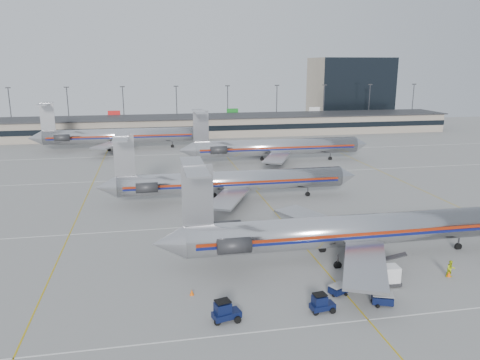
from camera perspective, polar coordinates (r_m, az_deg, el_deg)
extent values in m
plane|color=gray|center=(60.60, 7.82, -7.98)|extent=(260.00, 260.00, 0.00)
cube|color=silver|center=(69.53, 5.18, -4.98)|extent=(160.00, 0.15, 0.02)
cube|color=gray|center=(153.49, -3.96, 6.61)|extent=(160.00, 16.00, 6.00)
cube|color=black|center=(145.49, -3.57, 6.30)|extent=(160.00, 0.20, 1.60)
cube|color=#2D2D30|center=(153.12, -3.98, 7.76)|extent=(162.00, 17.00, 0.30)
cylinder|color=#38383D|center=(171.61, -26.18, 7.52)|extent=(0.30, 0.30, 15.00)
cube|color=#2D2D30|center=(171.11, -26.45, 10.04)|extent=(1.60, 0.40, 0.35)
cylinder|color=#38383D|center=(167.86, -20.19, 7.97)|extent=(0.30, 0.30, 15.00)
cube|color=#2D2D30|center=(167.35, -20.41, 10.56)|extent=(1.60, 0.40, 0.35)
cylinder|color=#38383D|center=(165.99, -14.00, 8.35)|extent=(0.30, 0.30, 15.00)
cube|color=#2D2D30|center=(165.47, -14.15, 10.97)|extent=(1.60, 0.40, 0.35)
cylinder|color=#38383D|center=(166.06, -7.72, 8.64)|extent=(0.30, 0.30, 15.00)
cube|color=#2D2D30|center=(165.54, -7.80, 11.26)|extent=(1.60, 0.40, 0.35)
cylinder|color=#38383D|center=(168.06, -1.51, 8.82)|extent=(0.30, 0.30, 15.00)
cube|color=#2D2D30|center=(167.56, -1.53, 11.41)|extent=(1.60, 0.40, 0.35)
cylinder|color=#38383D|center=(171.94, 4.49, 8.90)|extent=(0.30, 0.30, 15.00)
cube|color=#2D2D30|center=(171.45, 4.54, 11.43)|extent=(1.60, 0.40, 0.35)
cylinder|color=#38383D|center=(177.57, 10.16, 8.89)|extent=(0.30, 0.30, 15.00)
cube|color=#2D2D30|center=(177.09, 10.27, 11.33)|extent=(1.60, 0.40, 0.35)
cylinder|color=#38383D|center=(184.79, 15.44, 8.80)|extent=(0.30, 0.30, 15.00)
cube|color=#2D2D30|center=(184.33, 15.60, 11.15)|extent=(1.60, 0.40, 0.35)
cylinder|color=#38383D|center=(193.42, 20.29, 8.65)|extent=(0.30, 0.30, 15.00)
cube|color=#2D2D30|center=(192.98, 20.48, 10.89)|extent=(1.60, 0.40, 0.35)
cube|color=tan|center=(198.49, 13.22, 10.70)|extent=(30.00, 20.00, 25.00)
cylinder|color=silver|center=(57.00, 13.84, -5.95)|extent=(39.97, 3.70, 3.70)
cone|color=#AEAEB2|center=(52.07, -8.71, -7.63)|extent=(3.60, 3.70, 3.70)
cube|color=maroon|center=(55.38, 14.65, -6.43)|extent=(37.97, 0.05, 0.35)
cube|color=#0C1356|center=(55.52, 14.62, -6.82)|extent=(37.97, 0.05, 0.28)
cube|color=#AEAEB2|center=(62.66, 9.46, -4.87)|extent=(9.29, 13.55, 0.32)
cube|color=#AEAEB2|center=(50.70, 15.01, -9.79)|extent=(9.29, 13.55, 0.32)
cube|color=#AEAEB2|center=(50.60, -5.20, -1.89)|extent=(3.40, 0.25, 6.79)
cube|color=#AEAEB2|center=(49.80, -5.62, 1.64)|extent=(2.40, 10.49, 0.18)
cylinder|color=#2D2D30|center=(55.23, -1.77, -5.85)|extent=(3.60, 1.70, 1.70)
cylinder|color=#2D2D30|center=(49.98, -0.70, -8.03)|extent=(3.60, 1.70, 1.70)
cylinder|color=#2D2D30|center=(64.84, 25.09, -6.96)|extent=(0.20, 0.20, 1.65)
cylinder|color=#2D2D30|center=(54.78, 11.84, -9.68)|extent=(0.20, 0.20, 1.65)
cylinder|color=#2D2D30|center=(58.87, 10.04, -7.88)|extent=(0.20, 0.20, 1.65)
cylinder|color=black|center=(65.00, 25.05, -7.35)|extent=(0.90, 0.30, 0.90)
cylinder|color=silver|center=(78.75, -0.86, -0.15)|extent=(38.01, 3.52, 3.52)
cone|color=silver|center=(84.70, 12.94, 0.50)|extent=(3.04, 3.52, 3.52)
cone|color=#AEAEB2|center=(77.94, -16.02, -0.85)|extent=(3.42, 3.52, 3.52)
cube|color=maroon|center=(77.03, -0.62, -0.36)|extent=(36.11, 0.05, 0.33)
cube|color=#0C1356|center=(77.12, -0.62, -0.63)|extent=(36.11, 0.05, 0.27)
cube|color=#AEAEB2|center=(85.07, -2.91, 0.24)|extent=(8.84, 12.88, 0.30)
cube|color=#AEAEB2|center=(72.36, -1.40, -2.21)|extent=(8.84, 12.88, 0.30)
cube|color=#AEAEB2|center=(76.63, -13.94, 2.87)|extent=(3.23, 0.24, 6.46)
cube|color=#AEAEB2|center=(76.14, -14.29, 5.10)|extent=(2.28, 9.98, 0.17)
cylinder|color=#2D2D30|center=(80.16, -11.28, 0.04)|extent=(3.42, 1.62, 1.62)
cylinder|color=#2D2D30|center=(74.91, -11.28, -0.93)|extent=(3.42, 1.62, 1.62)
cylinder|color=#2D2D30|center=(82.70, 8.26, -1.43)|extent=(0.19, 0.19, 1.57)
cylinder|color=#2D2D30|center=(76.81, -2.64, -2.49)|extent=(0.19, 0.19, 1.57)
cylinder|color=#2D2D30|center=(81.15, -3.12, -1.60)|extent=(0.19, 0.19, 1.57)
cylinder|color=black|center=(82.82, 8.25, -1.73)|extent=(0.86, 0.29, 0.86)
cylinder|color=silver|center=(110.28, 4.57, 4.02)|extent=(38.83, 3.78, 3.78)
cone|color=silver|center=(117.64, 14.53, 4.24)|extent=(3.27, 3.78, 3.78)
cone|color=#AEAEB2|center=(106.63, -6.53, 3.63)|extent=(3.68, 3.78, 3.78)
cube|color=maroon|center=(108.46, 4.84, 3.93)|extent=(36.89, 0.05, 0.36)
cube|color=#0C1356|center=(108.53, 4.83, 3.72)|extent=(36.89, 0.05, 0.29)
cube|color=#AEAEB2|center=(116.77, 2.65, 4.10)|extent=(9.50, 13.85, 0.33)
cube|color=#AEAEB2|center=(103.15, 4.52, 2.75)|extent=(9.50, 13.85, 0.33)
cube|color=#AEAEB2|center=(106.12, -4.79, 6.56)|extent=(3.47, 0.26, 6.95)
cube|color=#AEAEB2|center=(105.72, -4.99, 8.31)|extent=(2.45, 10.73, 0.18)
cylinder|color=#2D2D30|center=(110.16, -3.05, 4.20)|extent=(3.68, 1.74, 1.74)
cylinder|color=#2D2D30|center=(104.49, -2.60, 3.67)|extent=(3.68, 1.74, 1.74)
cylinder|color=#2D2D30|center=(115.01, 10.94, 2.84)|extent=(0.20, 0.20, 1.69)
cylinder|color=#2D2D30|center=(107.69, 3.31, 2.32)|extent=(0.20, 0.20, 1.69)
cylinder|color=#2D2D30|center=(112.35, 2.70, 2.82)|extent=(0.20, 0.20, 1.69)
cylinder|color=black|center=(115.10, 10.93, 2.60)|extent=(0.92, 0.31, 0.92)
cylinder|color=silver|center=(130.94, -14.29, 5.25)|extent=(39.91, 3.89, 3.89)
cone|color=silver|center=(131.47, -4.80, 5.67)|extent=(3.36, 3.89, 3.89)
cone|color=#AEAEB2|center=(134.00, -23.68, 4.70)|extent=(3.78, 3.89, 3.89)
cube|color=maroon|center=(128.99, -14.34, 5.19)|extent=(37.92, 0.05, 0.37)
cube|color=#0C1356|center=(129.05, -14.33, 5.01)|extent=(37.92, 0.05, 0.29)
cube|color=#AEAEB2|center=(138.49, -14.98, 5.22)|extent=(9.77, 14.24, 0.34)
cube|color=#AEAEB2|center=(123.99, -15.40, 4.22)|extent=(9.77, 14.24, 0.34)
cube|color=#AEAEB2|center=(132.62, -22.44, 7.14)|extent=(3.57, 0.26, 7.14)
cube|color=#AEAEB2|center=(132.38, -22.71, 8.57)|extent=(2.52, 11.03, 0.19)
cylinder|color=#2D2D30|center=(135.49, -20.47, 5.22)|extent=(3.78, 1.79, 1.79)
cylinder|color=#2D2D30|center=(129.65, -20.88, 4.82)|extent=(3.78, 1.79, 1.79)
cylinder|color=#2D2D30|center=(131.29, -8.25, 4.32)|extent=(0.21, 0.21, 1.73)
cylinder|color=#2D2D30|center=(129.12, -15.67, 3.78)|extent=(0.21, 0.21, 1.73)
cylinder|color=#2D2D30|center=(134.07, -15.51, 4.15)|extent=(0.21, 0.21, 1.73)
cylinder|color=black|center=(131.37, -8.24, 4.10)|extent=(0.95, 0.32, 0.95)
cube|color=black|center=(43.72, -1.65, -16.08)|extent=(2.75, 1.85, 0.57)
cube|color=black|center=(43.33, -2.11, -15.34)|extent=(1.61, 1.45, 1.03)
cube|color=black|center=(43.00, -2.12, -14.54)|extent=(1.54, 1.38, 0.09)
cylinder|color=black|center=(44.49, -0.56, -15.96)|extent=(0.64, 0.21, 0.64)
cylinder|color=black|center=(43.52, -0.28, -16.69)|extent=(0.64, 0.21, 0.64)
cylinder|color=black|center=(44.24, -2.98, -16.16)|extent=(0.64, 0.21, 0.64)
cylinder|color=black|center=(43.27, -2.76, -16.91)|extent=(0.64, 0.21, 0.64)
cube|color=black|center=(45.79, 10.02, -14.90)|extent=(2.41, 1.45, 0.52)
cube|color=black|center=(45.39, 9.68, -14.27)|extent=(1.38, 1.20, 0.93)
cube|color=black|center=(45.10, 9.71, -13.57)|extent=(1.32, 1.14, 0.08)
cylinder|color=black|center=(46.62, 10.76, -14.77)|extent=(0.58, 0.19, 0.58)
cylinder|color=black|center=(45.79, 11.25, -15.36)|extent=(0.58, 0.19, 0.58)
cylinder|color=black|center=(46.08, 8.78, -15.05)|extent=(0.58, 0.19, 0.58)
cylinder|color=black|center=(45.24, 9.23, -15.66)|extent=(0.58, 0.19, 0.58)
cube|color=black|center=(49.18, 11.87, -12.94)|extent=(2.09, 1.81, 0.64)
cube|color=#949494|center=(48.98, 11.90, -12.46)|extent=(2.09, 1.81, 0.06)
cylinder|color=black|center=(49.98, 12.32, -12.94)|extent=(0.33, 0.13, 0.33)
cylinder|color=black|center=(49.16, 12.80, -13.45)|extent=(0.33, 0.13, 0.33)
cylinder|color=black|center=(49.52, 10.92, -13.14)|extent=(0.33, 0.13, 0.33)
cylinder|color=black|center=(48.69, 11.37, -13.65)|extent=(0.33, 0.13, 0.33)
cube|color=black|center=(48.30, 16.97, -13.72)|extent=(2.31, 1.95, 0.72)
cube|color=#949494|center=(48.07, 17.01, -13.17)|extent=(2.31, 1.95, 0.06)
cylinder|color=black|center=(49.23, 17.39, -13.69)|extent=(0.37, 0.14, 0.37)
cylinder|color=black|center=(48.36, 18.04, -14.27)|extent=(0.37, 0.14, 0.37)
cylinder|color=black|center=(48.61, 15.84, -13.96)|extent=(0.37, 0.14, 0.37)
cylinder|color=black|center=(47.72, 16.47, -14.55)|extent=(0.37, 0.14, 0.37)
cube|color=#2D2D30|center=(52.56, 17.77, -11.78)|extent=(2.07, 1.75, 0.33)
cube|color=silver|center=(52.14, 17.85, -10.79)|extent=(1.73, 1.63, 1.66)
cylinder|color=black|center=(53.49, 18.16, -11.52)|extent=(0.27, 0.13, 0.27)
cylinder|color=black|center=(52.46, 18.87, -12.09)|extent=(0.27, 0.13, 0.27)
cylinder|color=black|center=(52.79, 16.66, -11.75)|extent=(0.27, 0.13, 0.27)
cylinder|color=black|center=(51.75, 17.34, -12.34)|extent=(0.27, 0.13, 0.27)
cube|color=#949494|center=(54.97, 16.95, -10.32)|extent=(4.01, 2.40, 0.53)
cube|color=#2D2D30|center=(54.79, 17.63, -9.08)|extent=(3.94, 2.01, 1.35)
cylinder|color=black|center=(56.14, 17.91, -10.11)|extent=(0.53, 0.17, 0.53)
cylinder|color=black|center=(55.23, 18.49, -10.57)|extent=(0.53, 0.17, 0.53)
cylinder|color=black|center=(54.93, 15.37, -10.47)|extent=(0.53, 0.17, 0.53)
cylinder|color=black|center=(54.00, 15.92, -10.94)|extent=(0.53, 0.17, 0.53)
imported|color=#9ADA14|center=(54.02, 15.93, -10.31)|extent=(0.69, 0.58, 1.60)
imported|color=#AEC212|center=(56.31, 24.29, -9.85)|extent=(1.04, 0.88, 1.92)
cone|color=#E65607|center=(56.68, 24.11, -10.36)|extent=(0.62, 0.62, 0.67)
cone|color=#E65607|center=(48.37, -5.90, -13.45)|extent=(0.47, 0.47, 0.60)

